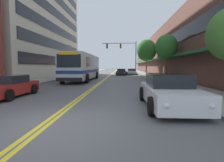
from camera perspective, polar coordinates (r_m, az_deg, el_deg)
name	(u,v)px	position (r m, az deg, el deg)	size (l,w,h in m)	color
ground_plane	(112,73)	(42.11, 0.10, 2.49)	(240.00, 240.00, 0.00)	#565659
sidewalk_left	(83,73)	(43.08, -9.39, 2.57)	(3.22, 106.00, 0.14)	gray
sidewalk_right	(142,73)	(42.32, 9.77, 2.53)	(3.22, 106.00, 0.14)	gray
centre_line	(112,73)	(42.11, 0.10, 2.49)	(0.34, 106.00, 0.01)	yellow
office_tower_left	(24,7)	(36.79, -26.73, 20.68)	(12.08, 26.94, 24.17)	beige
storefront_row_right	(167,55)	(43.42, 17.60, 7.95)	(9.10, 68.00, 8.51)	brown
city_bus	(83,66)	(21.88, -9.49, 4.85)	(2.83, 11.33, 3.11)	silver
car_black_parked_left_near	(86,72)	(33.19, -8.48, 2.84)	(2.20, 4.63, 1.26)	black
car_red_parked_left_mid	(7,87)	(11.59, -31.18, -1.61)	(2.17, 4.14, 1.22)	maroon
car_white_parked_right_foreground	(169,92)	(7.83, 17.97, -3.34)	(2.13, 4.67, 1.41)	white
car_silver_parked_right_mid	(131,72)	(37.29, 6.32, 3.03)	(1.98, 4.47, 1.21)	#B7B7BC
car_charcoal_moving_lead	(121,72)	(34.80, 3.03, 2.94)	(2.09, 4.65, 1.24)	#232328
traffic_signal_mast	(124,51)	(37.03, 4.06, 9.78)	(7.17, 0.38, 6.86)	#47474C
street_tree_right_mid	(166,47)	(21.25, 17.34, 10.53)	(2.54, 2.54, 5.19)	brown
street_tree_right_far	(147,50)	(33.42, 11.22, 9.79)	(3.63, 3.63, 6.53)	brown
fire_hydrant	(160,79)	(17.43, 15.35, 0.66)	(0.31, 0.23, 0.75)	red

